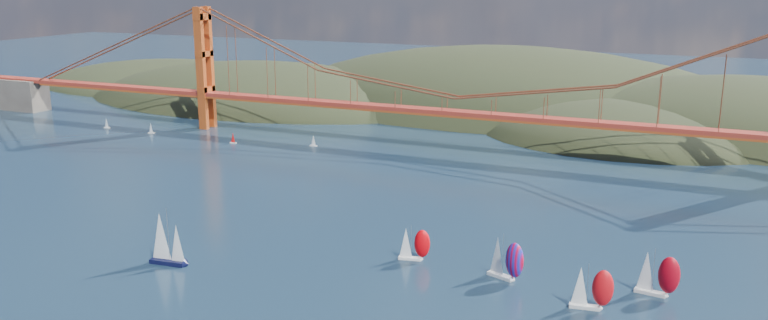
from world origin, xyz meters
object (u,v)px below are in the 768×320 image
(racer_0, at_px, (414,244))
(racer_rwb, at_px, (505,258))
(racer_1, at_px, (591,288))
(sloop_navy, at_px, (165,239))
(racer_2, at_px, (657,274))

(racer_0, height_order, racer_rwb, racer_rwb)
(racer_1, bearing_deg, racer_rwb, 149.41)
(sloop_navy, xyz_separation_m, racer_1, (99.30, 15.64, -1.53))
(racer_1, height_order, racer_2, racer_2)
(racer_2, bearing_deg, racer_0, -169.54)
(racer_rwb, bearing_deg, sloop_navy, -141.78)
(racer_1, distance_m, racer_rwb, 22.47)
(racer_0, bearing_deg, sloop_navy, -165.68)
(sloop_navy, height_order, racer_2, sloop_navy)
(sloop_navy, height_order, racer_0, sloop_navy)
(racer_0, bearing_deg, racer_1, -25.76)
(sloop_navy, relative_size, racer_0, 1.59)
(racer_1, bearing_deg, racer_2, 38.59)
(racer_1, height_order, racer_rwb, racer_rwb)
(racer_0, distance_m, racer_rwb, 24.06)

